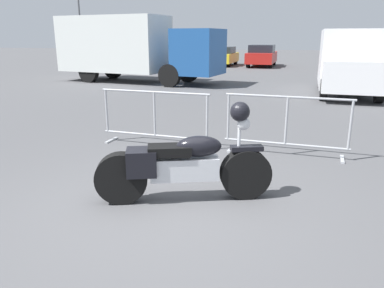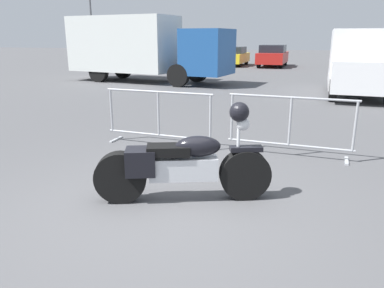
{
  "view_description": "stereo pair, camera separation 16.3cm",
  "coord_description": "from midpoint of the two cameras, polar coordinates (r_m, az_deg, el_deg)",
  "views": [
    {
      "loc": [
        1.36,
        -4.0,
        2.06
      ],
      "look_at": [
        0.16,
        0.75,
        0.65
      ],
      "focal_mm": 35.0,
      "sensor_mm": 36.0,
      "label": 1
    },
    {
      "loc": [
        1.52,
        -3.96,
        2.06
      ],
      "look_at": [
        0.16,
        0.75,
        0.65
      ],
      "focal_mm": 35.0,
      "sensor_mm": 36.0,
      "label": 2
    }
  ],
  "objects": [
    {
      "name": "parked_car_yellow",
      "position": [
        28.36,
        4.64,
        13.21
      ],
      "size": [
        1.8,
        4.06,
        1.36
      ],
      "rotation": [
        0.0,
        0.0,
        1.53
      ],
      "color": "yellow",
      "rests_on": "ground"
    },
    {
      "name": "box_truck",
      "position": [
        18.09,
        -9.58,
        14.48
      ],
      "size": [
        7.96,
        3.45,
        2.98
      ],
      "rotation": [
        0.0,
        0.0,
        -0.16
      ],
      "color": "silver",
      "rests_on": "ground"
    },
    {
      "name": "pedestrian",
      "position": [
        18.17,
        -4.7,
        12.39
      ],
      "size": [
        0.42,
        0.42,
        1.69
      ],
      "rotation": [
        0.0,
        0.0,
        0.27
      ],
      "color": "#262838",
      "rests_on": "ground"
    },
    {
      "name": "street_lamp",
      "position": [
        25.84,
        -17.04,
        19.04
      ],
      "size": [
        0.36,
        0.7,
        5.68
      ],
      "color": "#595B60",
      "rests_on": "ground"
    },
    {
      "name": "parked_car_silver",
      "position": [
        28.39,
        -1.32,
        13.44
      ],
      "size": [
        2.02,
        4.58,
        1.53
      ],
      "rotation": [
        0.0,
        0.0,
        1.53
      ],
      "color": "#B7BABF",
      "rests_on": "ground"
    },
    {
      "name": "ground_plane",
      "position": [
        4.71,
        -5.19,
        -9.99
      ],
      "size": [
        120.0,
        120.0,
        0.0
      ],
      "primitive_type": "plane",
      "color": "#4C4C4F"
    },
    {
      "name": "motorcycle",
      "position": [
        4.78,
        -2.16,
        -3.13
      ],
      "size": [
        2.2,
        0.94,
        1.29
      ],
      "rotation": [
        0.0,
        0.0,
        0.35
      ],
      "color": "black",
      "rests_on": "ground"
    },
    {
      "name": "crowd_barrier_near",
      "position": [
        7.28,
        -6.35,
        4.01
      ],
      "size": [
        2.21,
        0.6,
        1.07
      ],
      "rotation": [
        0.0,
        0.0,
        -0.08
      ],
      "color": "#9EA0A5",
      "rests_on": "ground"
    },
    {
      "name": "parked_car_red",
      "position": [
        27.93,
        10.44,
        13.12
      ],
      "size": [
        1.99,
        4.51,
        1.51
      ],
      "rotation": [
        0.0,
        0.0,
        1.53
      ],
      "color": "#B21E19",
      "rests_on": "ground"
    },
    {
      "name": "crowd_barrier_far",
      "position": [
        6.83,
        13.5,
        2.86
      ],
      "size": [
        2.21,
        0.6,
        1.07
      ],
      "rotation": [
        0.0,
        0.0,
        -0.08
      ],
      "color": "#9EA0A5",
      "rests_on": "ground"
    },
    {
      "name": "parked_car_blue",
      "position": [
        29.82,
        -6.35,
        13.4
      ],
      "size": [
        1.93,
        4.37,
        1.46
      ],
      "rotation": [
        0.0,
        0.0,
        1.53
      ],
      "color": "#284799",
      "rests_on": "ground"
    },
    {
      "name": "parked_car_tan",
      "position": [
        31.02,
        -11.26,
        13.31
      ],
      "size": [
        1.95,
        4.41,
        1.47
      ],
      "rotation": [
        0.0,
        0.0,
        1.53
      ],
      "color": "tan",
      "rests_on": "ground"
    },
    {
      "name": "delivery_van",
      "position": [
        15.11,
        22.53,
        11.74
      ],
      "size": [
        2.21,
        5.1,
        2.31
      ],
      "rotation": [
        0.0,
        0.0,
        -1.62
      ],
      "color": "white",
      "rests_on": "ground"
    }
  ]
}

